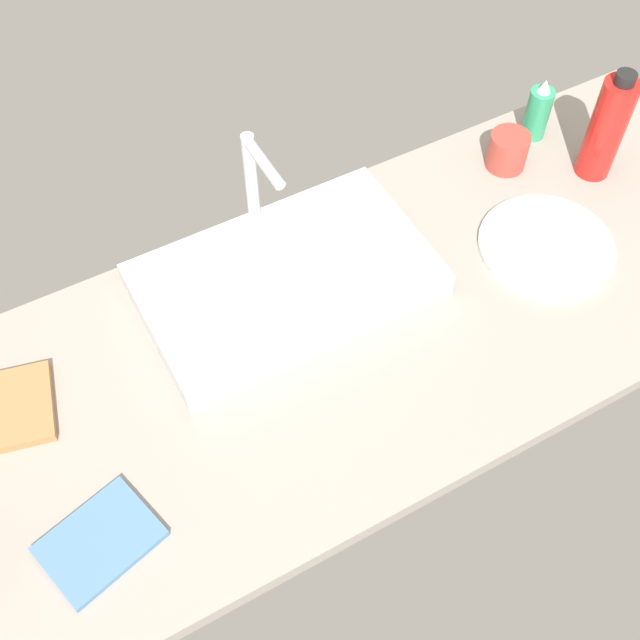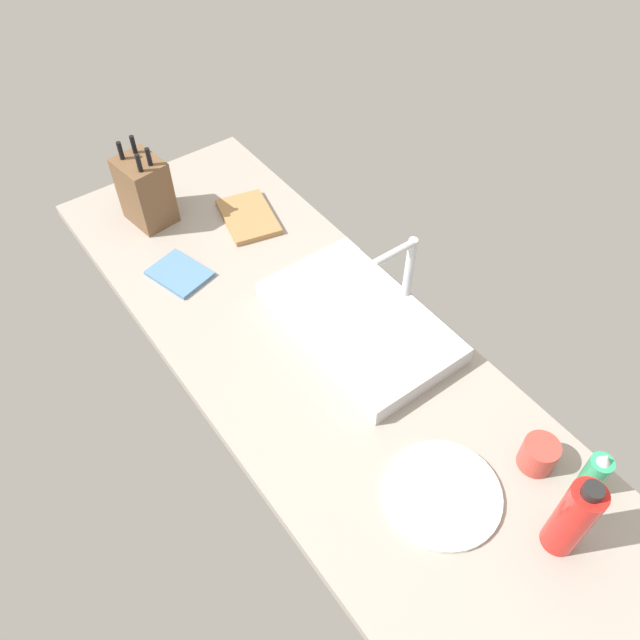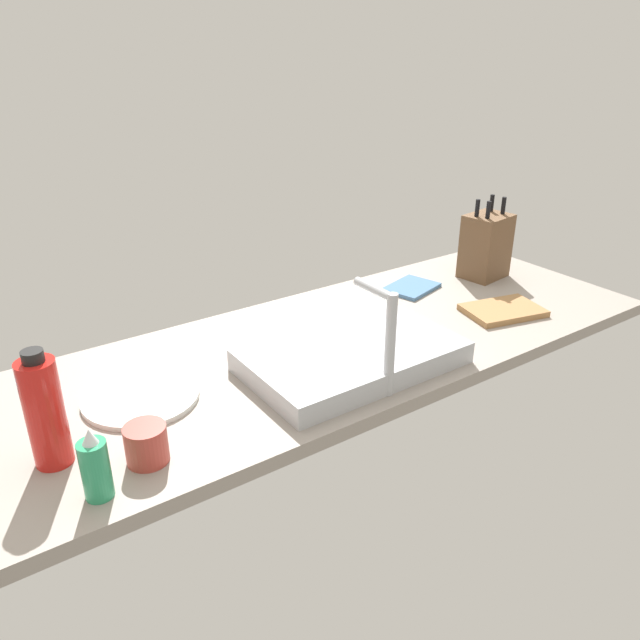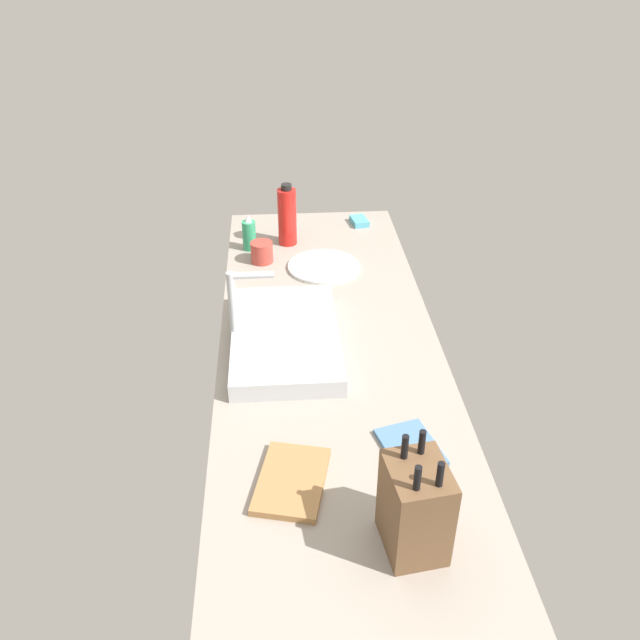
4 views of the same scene
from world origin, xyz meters
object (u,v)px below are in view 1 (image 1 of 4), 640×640
at_px(faucet, 256,184).
at_px(coffee_mug, 508,151).
at_px(soap_bottle, 538,112).
at_px(dinner_plate, 546,246).
at_px(sink_basin, 285,280).
at_px(dish_towel, 100,541).
at_px(water_bottle, 607,128).

bearing_deg(faucet, coffee_mug, -6.74).
bearing_deg(soap_bottle, dinner_plate, -122.89).
bearing_deg(dinner_plate, soap_bottle, 57.11).
xyz_separation_m(soap_bottle, dinner_plate, (-0.17, -0.27, -0.06)).
distance_m(sink_basin, dish_towel, 0.55).
xyz_separation_m(soap_bottle, coffee_mug, (-0.11, -0.05, -0.02)).
xyz_separation_m(sink_basin, faucet, (0.01, 0.13, 0.12)).
xyz_separation_m(faucet, water_bottle, (0.68, -0.16, -0.03)).
bearing_deg(dish_towel, water_bottle, 12.74).
relative_size(sink_basin, coffee_mug, 6.37).
height_order(sink_basin, faucet, faucet).
relative_size(dinner_plate, coffee_mug, 3.18).
xyz_separation_m(soap_bottle, water_bottle, (0.04, -0.15, 0.05)).
bearing_deg(sink_basin, soap_bottle, 10.18).
distance_m(water_bottle, coffee_mug, 0.19).
xyz_separation_m(sink_basin, water_bottle, (0.70, -0.03, 0.09)).
distance_m(soap_bottle, dinner_plate, 0.33).
xyz_separation_m(sink_basin, dish_towel, (-0.46, -0.29, -0.02)).
xyz_separation_m(sink_basin, soap_bottle, (0.66, 0.12, 0.03)).
bearing_deg(faucet, dinner_plate, -31.44).
height_order(sink_basin, coffee_mug, coffee_mug).
xyz_separation_m(dish_towel, coffee_mug, (1.01, 0.36, 0.03)).
height_order(faucet, water_bottle, faucet).
height_order(sink_basin, dinner_plate, sink_basin).
bearing_deg(coffee_mug, sink_basin, -172.62).
bearing_deg(dinner_plate, sink_basin, 162.56).
height_order(sink_basin, water_bottle, water_bottle).
distance_m(sink_basin, water_bottle, 0.70).
distance_m(faucet, coffee_mug, 0.55).
bearing_deg(sink_basin, dish_towel, -147.88).
distance_m(soap_bottle, dish_towel, 1.19).
height_order(dinner_plate, dish_towel, same).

